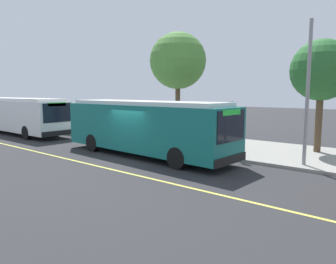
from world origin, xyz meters
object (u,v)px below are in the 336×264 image
transit_bus_main (145,126)px  pedestrian_commuter (184,128)px  waiting_bench (208,136)px  route_sign_post (232,120)px  transit_bus_second (18,114)px

transit_bus_main → pedestrian_commuter: bearing=94.4°
waiting_bench → route_sign_post: bearing=-38.1°
waiting_bench → pedestrian_commuter: size_ratio=0.95×
transit_bus_second → waiting_bench: size_ratio=7.54×
transit_bus_main → pedestrian_commuter: transit_bus_main is taller
transit_bus_second → pedestrian_commuter: transit_bus_second is taller
transit_bus_second → transit_bus_main: bearing=0.2°
transit_bus_second → pedestrian_commuter: size_ratio=7.14×
transit_bus_main → waiting_bench: (1.03, 4.68, -0.98)m
transit_bus_main → transit_bus_second: bearing=-179.8°
transit_bus_main → pedestrian_commuter: 3.92m
pedestrian_commuter → waiting_bench: bearing=31.4°
transit_bus_main → waiting_bench: size_ratio=6.71×
transit_bus_main → waiting_bench: 4.90m
transit_bus_second → pedestrian_commuter: bearing=15.5°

